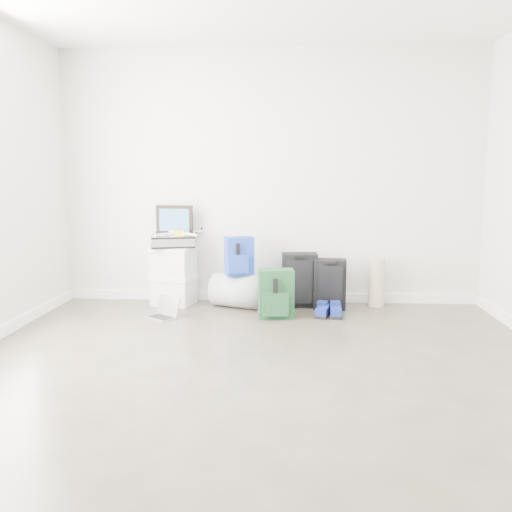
# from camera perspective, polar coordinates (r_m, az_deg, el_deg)

# --- Properties ---
(ground) EXTENTS (5.00, 5.00, 0.00)m
(ground) POSITION_cam_1_polar(r_m,az_deg,el_deg) (3.63, -0.17, -13.85)
(ground) COLOR #3B352B
(ground) RESTS_ON ground
(room_envelope) EXTENTS (4.52, 5.02, 2.71)m
(room_envelope) POSITION_cam_1_polar(r_m,az_deg,el_deg) (3.39, -0.17, 14.31)
(room_envelope) COLOR silver
(room_envelope) RESTS_ON ground
(boxes_stack) EXTENTS (0.51, 0.45, 0.62)m
(boxes_stack) POSITION_cam_1_polar(r_m,az_deg,el_deg) (5.87, -8.66, -2.05)
(boxes_stack) COLOR silver
(boxes_stack) RESTS_ON ground
(briefcase) EXTENTS (0.51, 0.43, 0.13)m
(briefcase) POSITION_cam_1_polar(r_m,az_deg,el_deg) (5.81, -8.74, 1.56)
(briefcase) COLOR #B2B2B7
(briefcase) RESTS_ON boxes_stack
(painting) EXTENTS (0.41, 0.10, 0.31)m
(painting) POSITION_cam_1_polar(r_m,az_deg,el_deg) (5.89, -8.59, 3.79)
(painting) COLOR black
(painting) RESTS_ON briefcase
(drone) EXTENTS (0.46, 0.46, 0.05)m
(drone) POSITION_cam_1_polar(r_m,az_deg,el_deg) (5.77, -8.03, 2.43)
(drone) COLOR gold
(drone) RESTS_ON briefcase
(duffel_bag) EXTENTS (0.66, 0.53, 0.35)m
(duffel_bag) POSITION_cam_1_polar(r_m,az_deg,el_deg) (5.69, -1.76, -3.70)
(duffel_bag) COLOR gray
(duffel_bag) RESTS_ON ground
(blue_backpack) EXTENTS (0.32, 0.28, 0.40)m
(blue_backpack) POSITION_cam_1_polar(r_m,az_deg,el_deg) (5.59, -1.80, -0.09)
(blue_backpack) COLOR #173296
(blue_backpack) RESTS_ON duffel_bag
(large_suitcase) EXTENTS (0.38, 0.26, 0.57)m
(large_suitcase) POSITION_cam_1_polar(r_m,az_deg,el_deg) (5.72, 4.59, -2.54)
(large_suitcase) COLOR black
(large_suitcase) RESTS_ON ground
(green_backpack) EXTENTS (0.36, 0.28, 0.47)m
(green_backpack) POSITION_cam_1_polar(r_m,az_deg,el_deg) (5.28, 2.10, -4.08)
(green_backpack) COLOR #123318
(green_backpack) RESTS_ON ground
(carry_on) EXTENTS (0.34, 0.23, 0.52)m
(carry_on) POSITION_cam_1_polar(r_m,az_deg,el_deg) (5.66, 7.77, -2.96)
(carry_on) COLOR black
(carry_on) RESTS_ON ground
(shoes) EXTENTS (0.28, 0.31, 0.10)m
(shoes) POSITION_cam_1_polar(r_m,az_deg,el_deg) (5.41, 7.72, -5.80)
(shoes) COLOR black
(shoes) RESTS_ON ground
(rolled_rug) EXTENTS (0.17, 0.17, 0.51)m
(rolled_rug) POSITION_cam_1_polar(r_m,az_deg,el_deg) (5.86, 12.57, -2.73)
(rolled_rug) COLOR tan
(rolled_rug) RESTS_ON ground
(laptop) EXTENTS (0.35, 0.34, 0.21)m
(laptop) POSITION_cam_1_polar(r_m,az_deg,el_deg) (5.38, -9.66, -5.90)
(laptop) COLOR silver
(laptop) RESTS_ON ground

